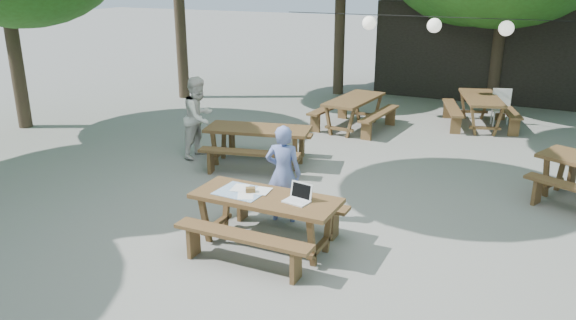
# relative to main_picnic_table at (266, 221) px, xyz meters

# --- Properties ---
(ground) EXTENTS (80.00, 80.00, 0.00)m
(ground) POSITION_rel_main_picnic_table_xyz_m (0.76, 1.55, -0.39)
(ground) COLOR slate
(ground) RESTS_ON ground
(pavilion) EXTENTS (6.00, 3.00, 2.80)m
(pavilion) POSITION_rel_main_picnic_table_xyz_m (1.26, 12.05, 1.01)
(pavilion) COLOR black
(pavilion) RESTS_ON ground
(main_picnic_table) EXTENTS (2.00, 1.58, 0.75)m
(main_picnic_table) POSITION_rel_main_picnic_table_xyz_m (0.00, 0.00, 0.00)
(main_picnic_table) COLOR #51361C
(main_picnic_table) RESTS_ON ground
(picnic_table_nw) EXTENTS (2.21, 1.97, 0.75)m
(picnic_table_nw) POSITION_rel_main_picnic_table_xyz_m (-1.75, 3.02, 0.00)
(picnic_table_nw) COLOR #51361C
(picnic_table_nw) RESTS_ON ground
(picnic_table_far_w) EXTENTS (1.74, 2.06, 0.75)m
(picnic_table_far_w) POSITION_rel_main_picnic_table_xyz_m (-0.94, 6.35, 0.00)
(picnic_table_far_w) COLOR #51361C
(picnic_table_far_w) RESTS_ON ground
(picnic_table_far_e) EXTENTS (2.07, 2.28, 0.75)m
(picnic_table_far_e) POSITION_rel_main_picnic_table_xyz_m (1.77, 7.84, 0.00)
(picnic_table_far_e) COLOR #51361C
(picnic_table_far_e) RESTS_ON ground
(woman) EXTENTS (0.61, 0.47, 1.49)m
(woman) POSITION_rel_main_picnic_table_xyz_m (-0.18, 0.91, 0.36)
(woman) COLOR #6C7DC4
(woman) RESTS_ON ground
(second_person) EXTENTS (0.64, 0.82, 1.65)m
(second_person) POSITION_rel_main_picnic_table_xyz_m (-3.07, 2.97, 0.44)
(second_person) COLOR white
(second_person) RESTS_ON ground
(plastic_chair) EXTENTS (0.54, 0.54, 0.90)m
(plastic_chair) POSITION_rel_main_picnic_table_xyz_m (2.24, 8.11, -0.13)
(plastic_chair) COLOR white
(plastic_chair) RESTS_ON ground
(laptop) EXTENTS (0.37, 0.31, 0.24)m
(laptop) POSITION_rel_main_picnic_table_xyz_m (0.47, 0.04, 0.42)
(laptop) COLOR white
(laptop) RESTS_ON main_picnic_table
(tabletop_clutter) EXTENTS (0.71, 0.58, 0.08)m
(tabletop_clutter) POSITION_rel_main_picnic_table_xyz_m (-0.34, 0.01, 0.37)
(tabletop_clutter) COLOR teal
(tabletop_clutter) RESTS_ON main_picnic_table
(paper_lanterns) EXTENTS (9.00, 0.34, 0.38)m
(paper_lanterns) POSITION_rel_main_picnic_table_xyz_m (0.58, 7.55, 2.02)
(paper_lanterns) COLOR black
(paper_lanterns) RESTS_ON ground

